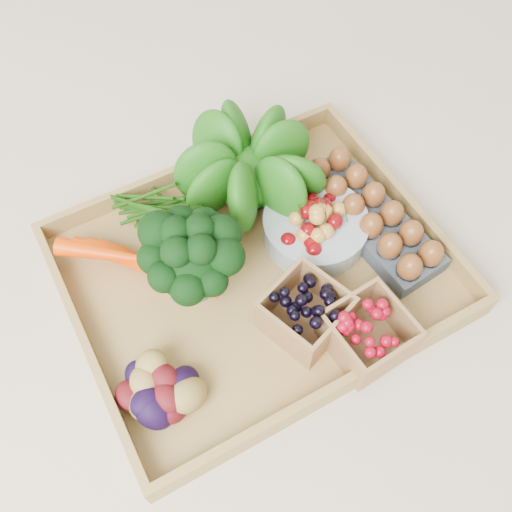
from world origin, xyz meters
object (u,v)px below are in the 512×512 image
cherry_bowl (315,227)px  egg_carton (369,220)px  tray (256,274)px  broccoli (194,271)px

cherry_bowl → egg_carton: cherry_bowl is taller
tray → egg_carton: egg_carton is taller
cherry_bowl → egg_carton: 0.09m
tray → cherry_bowl: size_ratio=3.34×
broccoli → egg_carton: 0.30m
cherry_bowl → egg_carton: bearing=-16.9°
cherry_bowl → egg_carton: size_ratio=0.63×
broccoli → cherry_bowl: size_ratio=0.89×
cherry_bowl → broccoli: bearing=180.0°
egg_carton → tray: bearing=171.7°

